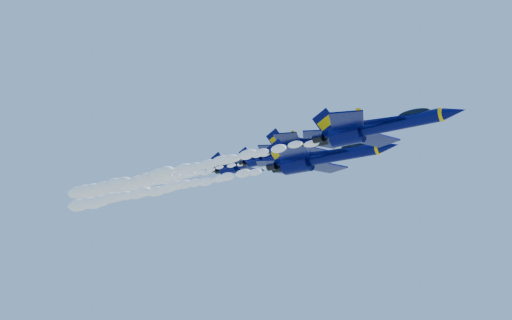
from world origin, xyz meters
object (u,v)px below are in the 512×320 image
Objects in this scene: jet_second at (321,158)px; jet_fifth at (244,164)px; jet_fourth at (268,158)px; jet_third at (309,143)px; jet_lead at (375,127)px.

jet_fifth is at bearing 143.61° from jet_second.
jet_fourth is at bearing 140.94° from jet_second.
jet_third is 0.95× the size of jet_fifth.
jet_third is 28.13m from jet_fifth.
jet_third is (-5.78, 7.32, 5.27)m from jet_second.
jet_lead is 53.26m from jet_fifth.
jet_lead is 0.91× the size of jet_fifth.
jet_second is at bearing 140.17° from jet_lead.
jet_fourth is at bearing 148.34° from jet_third.
jet_fifth is (-41.61, 31.83, 9.61)m from jet_lead.
jet_third is 15.95m from jet_fourth.
jet_fifth is at bearing 148.68° from jet_third.
jet_third is (-17.77, 17.32, 6.11)m from jet_lead.
jet_fifth reaches higher than jet_fourth.
jet_lead is 0.96× the size of jet_third.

